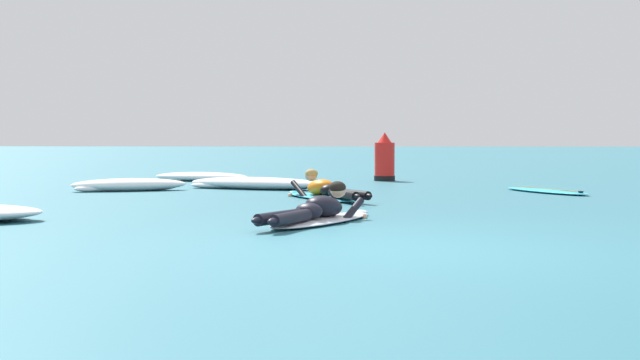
# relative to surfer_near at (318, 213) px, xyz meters

# --- Properties ---
(ground_plane) EXTENTS (120.00, 120.00, 0.00)m
(ground_plane) POSITION_rel_surfer_near_xyz_m (0.92, 7.72, -0.13)
(ground_plane) COLOR #2D6B7A
(surfer_near) EXTENTS (1.50, 2.53, 0.53)m
(surfer_near) POSITION_rel_surfer_near_xyz_m (0.00, 0.00, 0.00)
(surfer_near) COLOR silver
(surfer_near) RESTS_ON ground
(surfer_far) EXTENTS (1.68, 2.56, 0.55)m
(surfer_far) POSITION_rel_surfer_near_xyz_m (-0.11, 3.92, 0.00)
(surfer_far) COLOR #2DB2D1
(surfer_far) RESTS_ON ground
(drifting_surfboard) EXTENTS (1.53, 2.27, 0.16)m
(drifting_surfboard) POSITION_rel_surfer_near_xyz_m (3.94, 5.87, -0.10)
(drifting_surfboard) COLOR #2DB2D1
(drifting_surfboard) RESTS_ON ground
(whitewater_front) EXTENTS (2.94, 1.60, 0.24)m
(whitewater_front) POSITION_rel_surfer_near_xyz_m (-1.60, 6.63, -0.02)
(whitewater_front) COLOR white
(whitewater_front) RESTS_ON ground
(whitewater_mid_left) EXTENTS (2.24, 1.31, 0.24)m
(whitewater_mid_left) POSITION_rel_surfer_near_xyz_m (-3.95, 5.94, -0.02)
(whitewater_mid_left) COLOR white
(whitewater_mid_left) RESTS_ON ground
(whitewater_back) EXTENTS (2.37, 1.16, 0.21)m
(whitewater_back) POSITION_rel_surfer_near_xyz_m (-3.23, 9.50, -0.03)
(whitewater_back) COLOR white
(whitewater_back) RESTS_ON ground
(channel_marker_buoy) EXTENTS (0.49, 0.49, 1.13)m
(channel_marker_buoy) POSITION_rel_surfer_near_xyz_m (1.01, 9.90, 0.33)
(channel_marker_buoy) COLOR red
(channel_marker_buoy) RESTS_ON ground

